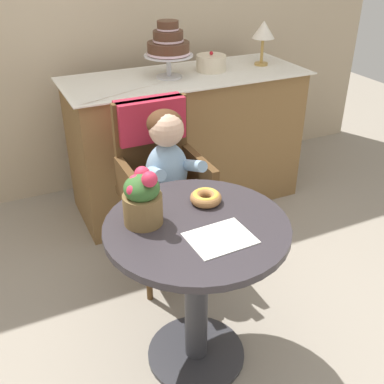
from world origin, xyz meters
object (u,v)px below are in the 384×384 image
seated_child (170,168)px  table_lamp (263,32)px  wicker_chair (158,162)px  round_layer_cake (211,63)px  donut_front (206,197)px  cafe_table (197,267)px  flower_vase (142,198)px  tiered_cake_stand (168,45)px

seated_child → table_lamp: table_lamp is taller
wicker_chair → round_layer_cake: (0.62, 0.61, 0.31)m
round_layer_cake → donut_front: bearing=-118.0°
cafe_table → table_lamp: table_lamp is taller
cafe_table → flower_vase: 0.38m
cafe_table → wicker_chair: bearing=80.5°
cafe_table → table_lamp: bearing=49.7°
wicker_chair → flower_vase: (-0.30, -0.62, 0.19)m
wicker_chair → table_lamp: (0.99, 0.60, 0.48)m
seated_child → wicker_chair: bearing=90.0°
seated_child → tiered_cake_stand: size_ratio=2.17×
wicker_chair → seated_child: 0.16m
donut_front → table_lamp: 1.60m
flower_vase → round_layer_cake: size_ratio=1.24×
seated_child → round_layer_cake: round_layer_cake is taller
round_layer_cake → table_lamp: table_lamp is taller
donut_front → round_layer_cake: (0.64, 1.20, 0.21)m
cafe_table → seated_child: bearing=77.9°
donut_front → table_lamp: bearing=49.6°
wicker_chair → donut_front: size_ratio=7.33×
donut_front → cafe_table: bearing=-128.7°
wicker_chair → flower_vase: bearing=-111.4°
tiered_cake_stand → table_lamp: tiered_cake_stand is taller
round_layer_cake → table_lamp: bearing=-2.2°
cafe_table → seated_child: seated_child is taller
flower_vase → wicker_chair: bearing=64.2°
table_lamp → donut_front: bearing=-130.4°
cafe_table → flower_vase: bearing=151.7°
cafe_table → wicker_chair: wicker_chair is taller
tiered_cake_stand → round_layer_cake: (0.30, 0.03, -0.14)m
flower_vase → table_lamp: size_ratio=0.83×
donut_front → table_lamp: size_ratio=0.46×
donut_front → table_lamp: table_lamp is taller
donut_front → wicker_chair: bearing=88.2°
seated_child → table_lamp: bearing=37.2°
donut_front → tiered_cake_stand: bearing=74.2°
cafe_table → seated_child: size_ratio=0.99×
cafe_table → tiered_cake_stand: size_ratio=2.16×
wicker_chair → seated_child: seated_child is taller
seated_child → flower_vase: size_ratio=3.05×
cafe_table → tiered_cake_stand: bearing=71.6°
tiered_cake_stand → cafe_table: bearing=-108.4°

